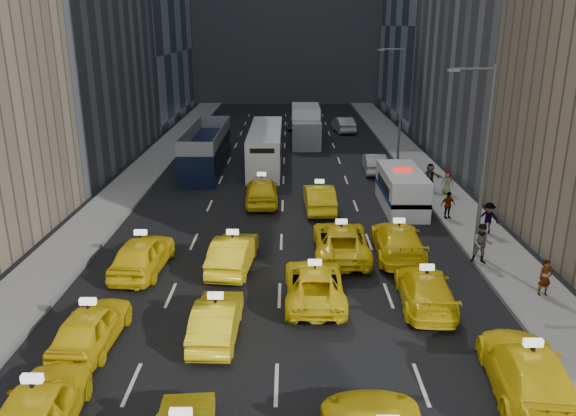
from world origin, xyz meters
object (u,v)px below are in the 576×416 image
object	(u,v)px
pedestrian_0	(545,278)
city_bus	(266,147)
nypd_van	(402,190)
double_decker	(207,149)
box_truck	(306,126)

from	to	relation	value
pedestrian_0	city_bus	bearing A→B (deg)	113.69
nypd_van	double_decker	bearing A→B (deg)	143.93
city_bus	box_truck	size ratio (longest dim) A/B	1.56
city_bus	box_truck	world-z (taller)	box_truck
double_decker	city_bus	distance (m)	4.61
pedestrian_0	double_decker	bearing A→B (deg)	123.24
double_decker	box_truck	world-z (taller)	box_truck
nypd_van	pedestrian_0	distance (m)	12.29
nypd_van	pedestrian_0	xyz separation A→B (m)	(3.56, -11.76, -0.23)
double_decker	pedestrian_0	distance (m)	27.01
nypd_van	double_decker	size ratio (longest dim) A/B	0.52
pedestrian_0	nypd_van	bearing A→B (deg)	102.11
nypd_van	city_bus	bearing A→B (deg)	128.80
nypd_van	double_decker	world-z (taller)	double_decker
box_truck	city_bus	bearing A→B (deg)	-110.67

